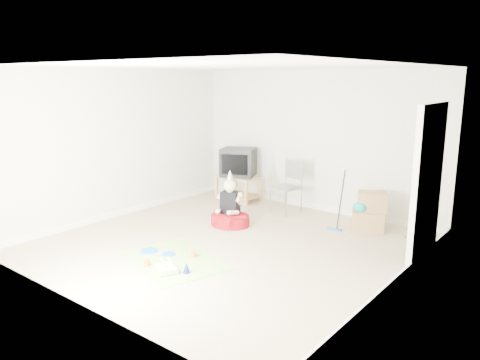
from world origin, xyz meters
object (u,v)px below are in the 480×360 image
Objects in this scene: cardboard_boxes at (369,212)px; seated_woman at (230,213)px; folding_chair at (286,187)px; crt_tv at (238,162)px; birthday_cake at (167,269)px; tv_stand at (238,186)px.

cardboard_boxes is 2.28m from seated_woman.
cardboard_boxes is (1.62, -0.03, -0.18)m from folding_chair.
birthday_cake is at bearing -89.25° from crt_tv.
tv_stand is 0.82× the size of folding_chair.
tv_stand is 1.28× the size of cardboard_boxes.
birthday_cake is at bearing -65.78° from tv_stand.
tv_stand is at bearing 66.52° from crt_tv.
tv_stand is at bearing 123.80° from seated_woman.
seated_woman is at bearing -148.32° from cardboard_boxes.
seated_woman reaches higher than tv_stand.
cardboard_boxes reaches higher than tv_stand.
crt_tv is (0.00, -0.00, 0.49)m from tv_stand.
folding_chair is 1.30m from seated_woman.
folding_chair is at bearing -6.91° from tv_stand.
folding_chair is 1.04× the size of seated_woman.
seated_woman reaches higher than cardboard_boxes.
folding_chair is at bearing 179.07° from cardboard_boxes.
tv_stand is 1.27× the size of crt_tv.
birthday_cake is at bearing -112.67° from cardboard_boxes.
folding_chair is (1.24, -0.15, 0.18)m from tv_stand.
tv_stand is 1.27m from folding_chair.
crt_tv reaches higher than tv_stand.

